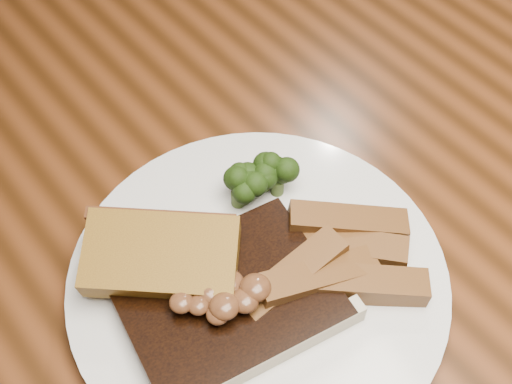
# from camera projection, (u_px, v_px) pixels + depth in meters

# --- Properties ---
(dining_table) EXTENTS (1.60, 0.90, 0.75)m
(dining_table) POSITION_uv_depth(u_px,v_px,m) (277.00, 267.00, 0.70)
(dining_table) COLOR #522810
(dining_table) RESTS_ON ground
(plate) EXTENTS (0.36, 0.36, 0.01)m
(plate) POSITION_uv_depth(u_px,v_px,m) (258.00, 283.00, 0.57)
(plate) COLOR silver
(plate) RESTS_ON dining_table
(steak) EXTENTS (0.18, 0.15, 0.02)m
(steak) POSITION_uv_depth(u_px,v_px,m) (228.00, 302.00, 0.54)
(steak) COLOR black
(steak) RESTS_ON plate
(steak_bone) EXTENTS (0.15, 0.04, 0.02)m
(steak_bone) POSITION_uv_depth(u_px,v_px,m) (273.00, 355.00, 0.52)
(steak_bone) COLOR #B8AD8F
(steak_bone) RESTS_ON plate
(mushroom_pile) EXTENTS (0.06, 0.06, 0.03)m
(mushroom_pile) POSITION_uv_depth(u_px,v_px,m) (218.00, 280.00, 0.52)
(mushroom_pile) COLOR brown
(mushroom_pile) RESTS_ON steak
(garlic_bread) EXTENTS (0.13, 0.13, 0.03)m
(garlic_bread) POSITION_uv_depth(u_px,v_px,m) (164.00, 270.00, 0.56)
(garlic_bread) COLOR brown
(garlic_bread) RESTS_ON plate
(potato_wedges) EXTENTS (0.13, 0.13, 0.02)m
(potato_wedges) POSITION_uv_depth(u_px,v_px,m) (327.00, 247.00, 0.57)
(potato_wedges) COLOR brown
(potato_wedges) RESTS_ON plate
(broccoli_cluster) EXTENTS (0.07, 0.07, 0.04)m
(broccoli_cluster) POSITION_uv_depth(u_px,v_px,m) (245.00, 188.00, 0.60)
(broccoli_cluster) COLOR #19320B
(broccoli_cluster) RESTS_ON plate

